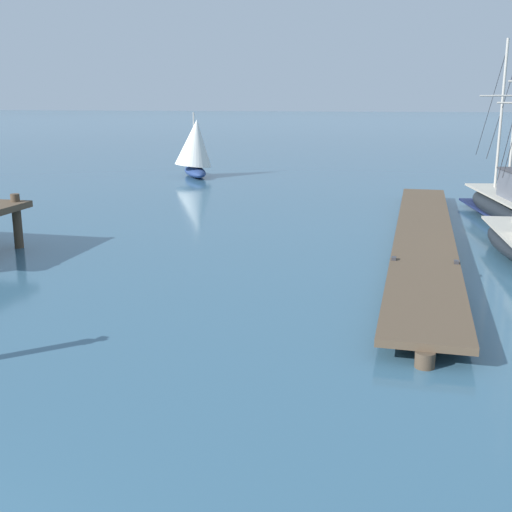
{
  "coord_description": "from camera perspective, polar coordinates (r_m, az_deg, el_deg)",
  "views": [
    {
      "loc": [
        5.04,
        -3.4,
        4.7
      ],
      "look_at": [
        2.74,
        9.66,
        1.4
      ],
      "focal_mm": 45.31,
      "sensor_mm": 36.0,
      "label": 1
    }
  ],
  "objects": [
    {
      "name": "floating_dock",
      "position": [
        21.48,
        14.62,
        1.87
      ],
      "size": [
        3.19,
        20.21,
        0.53
      ],
      "color": "brown",
      "rests_on": "ground"
    },
    {
      "name": "fishing_boat_1",
      "position": [
        26.67,
        21.56,
        4.32
      ],
      "size": [
        2.9,
        8.67,
        6.89
      ],
      "color": "black",
      "rests_on": "ground"
    },
    {
      "name": "distant_sailboat",
      "position": [
        38.69,
        -5.41,
        9.47
      ],
      "size": [
        3.09,
        4.4,
        3.76
      ],
      "color": "navy",
      "rests_on": "ground"
    }
  ]
}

